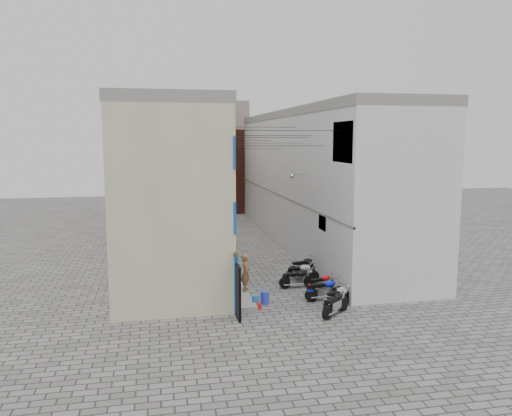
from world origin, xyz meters
TOP-DOWN VIEW (x-y plane):
  - ground at (0.00, 0.00)m, footprint 90.00×90.00m
  - plinth at (-2.05, 13.00)m, footprint 0.90×26.00m
  - building_left at (-4.98, 12.95)m, footprint 5.10×27.00m
  - building_right at (5.00, 13.00)m, footprint 5.94×26.00m
  - building_far_brick_left at (-2.00, 28.00)m, footprint 6.00×6.00m
  - building_far_brick_right at (3.00, 30.00)m, footprint 5.00×6.00m
  - building_far_concrete at (0.00, 34.00)m, footprint 8.00×5.00m
  - far_shopfront at (0.00, 25.20)m, footprint 2.00×0.30m
  - overhead_wires at (0.00, 7.64)m, footprint 5.80×13.02m
  - motorcycle_a at (1.45, -0.88)m, footprint 1.82×1.62m
  - motorcycle_b at (1.90, -0.01)m, footprint 1.85×1.42m
  - motorcycle_c at (1.65, 0.95)m, footprint 1.97×0.76m
  - motorcycle_d at (1.90, 2.08)m, footprint 1.81×1.02m
  - motorcycle_e at (0.96, 3.03)m, footprint 1.80×0.58m
  - motorcycle_f at (1.40, 3.89)m, footprint 1.90×0.67m
  - motorcycle_g at (1.90, 5.00)m, footprint 2.04×1.11m
  - person_a at (-1.70, 2.27)m, footprint 0.48×0.67m
  - person_b at (-1.70, 5.57)m, footprint 0.89×0.95m
  - water_jug_near at (-1.55, 0.72)m, footprint 0.42×0.42m
  - water_jug_far at (-1.08, 1.04)m, footprint 0.48×0.48m
  - red_crate at (-1.55, 0.50)m, footprint 0.39×0.31m

SIDE VIEW (x-z plane):
  - ground at x=0.00m, z-range 0.00..0.00m
  - red_crate at x=-1.55m, z-range 0.00..0.23m
  - plinth at x=-2.05m, z-range 0.00..0.25m
  - water_jug_near at x=-1.55m, z-range 0.00..0.52m
  - water_jug_far at x=-1.08m, z-range 0.00..0.56m
  - motorcycle_d at x=1.90m, z-range 0.00..1.00m
  - motorcycle_e at x=0.96m, z-range 0.00..1.04m
  - motorcycle_b at x=1.90m, z-range 0.00..1.05m
  - motorcycle_a at x=1.45m, z-range 0.00..1.08m
  - motorcycle_f at x=1.40m, z-range 0.00..1.09m
  - motorcycle_c at x=1.65m, z-range 0.00..1.11m
  - motorcycle_g at x=1.90m, z-range 0.00..1.13m
  - person_b at x=-1.70m, z-range 0.25..1.80m
  - person_a at x=-1.70m, z-range 0.25..1.98m
  - far_shopfront at x=0.00m, z-range 0.00..2.40m
  - building_far_brick_right at x=3.00m, z-range 0.00..8.00m
  - building_left at x=-4.98m, z-range 0.00..9.00m
  - building_right at x=5.00m, z-range 0.01..9.01m
  - building_far_brick_left at x=-2.00m, z-range 0.00..10.00m
  - building_far_concrete at x=0.00m, z-range 0.00..11.00m
  - overhead_wires at x=0.00m, z-range 6.46..7.79m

